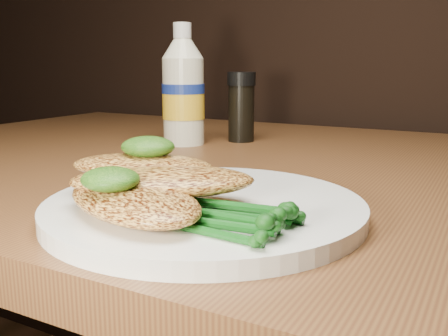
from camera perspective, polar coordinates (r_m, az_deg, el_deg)
The scene contains 9 objects.
plate at distance 0.44m, azimuth -2.19°, elevation -4.47°, with size 0.28×0.28×0.01m, color white.
chicken_front at distance 0.40m, azimuth -10.10°, elevation -3.49°, with size 0.15×0.08×0.02m, color #ECAA4B.
chicken_mid at distance 0.42m, azimuth -6.89°, elevation -1.44°, with size 0.15×0.08×0.02m, color #ECAA4B.
chicken_back at distance 0.46m, azimuth -9.16°, elevation 0.25°, with size 0.13×0.06×0.02m, color #ECAA4B.
pesto_front at distance 0.39m, azimuth -12.58°, elevation -1.22°, with size 0.05×0.04×0.02m, color #073209.
pesto_back at distance 0.46m, azimuth -8.50°, elevation 2.37°, with size 0.05×0.05×0.02m, color #073209.
broccolini_bundle at distance 0.37m, azimuth 0.04°, elevation -4.79°, with size 0.13×0.10×0.02m, color #104A13, non-canonical shape.
mayo_bottle at distance 0.82m, azimuth -4.58°, elevation 9.26°, with size 0.07×0.07×0.19m, color #E8E4C5, non-canonical shape.
pepper_grinder at distance 0.85m, azimuth 1.94°, elevation 6.82°, with size 0.05×0.05×0.11m, color black, non-canonical shape.
Camera 1 is at (0.33, 0.43, 0.88)m, focal length 40.91 mm.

